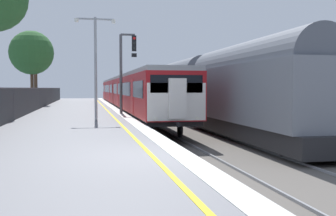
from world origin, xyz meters
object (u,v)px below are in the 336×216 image
at_px(signal_gantry, 125,64).
at_px(background_tree_left, 31,54).
at_px(freight_train_adjacent_track, 181,88).
at_px(platform_lamp_mid, 96,59).
at_px(background_tree_centre, 35,49).
at_px(commuter_train_at_platform, 128,92).

relative_size(signal_gantry, background_tree_left, 0.71).
height_order(freight_train_adjacent_track, platform_lamp_mid, platform_lamp_mid).
xyz_separation_m(background_tree_left, background_tree_centre, (-0.49, 7.95, 1.28)).
bearing_deg(commuter_train_at_platform, signal_gantry, -96.69).
relative_size(commuter_train_at_platform, freight_train_adjacent_track, 1.00).
bearing_deg(background_tree_left, freight_train_adjacent_track, -30.45).
bearing_deg(freight_train_adjacent_track, background_tree_left, 149.55).
bearing_deg(platform_lamp_mid, signal_gantry, 69.53).
bearing_deg(signal_gantry, background_tree_centre, 109.56).
relative_size(freight_train_adjacent_track, signal_gantry, 8.28).
xyz_separation_m(freight_train_adjacent_track, platform_lamp_mid, (-7.48, -12.56, 1.41)).
distance_m(signal_gantry, background_tree_left, 16.83).
distance_m(commuter_train_at_platform, platform_lamp_mid, 18.38).
height_order(freight_train_adjacent_track, signal_gantry, signal_gantry).
bearing_deg(platform_lamp_mid, background_tree_left, 105.52).
height_order(platform_lamp_mid, background_tree_centre, background_tree_centre).
bearing_deg(background_tree_left, commuter_train_at_platform, -14.25).
bearing_deg(signal_gantry, background_tree_left, 117.12).
distance_m(freight_train_adjacent_track, platform_lamp_mid, 14.69).
height_order(commuter_train_at_platform, signal_gantry, signal_gantry).
relative_size(commuter_train_at_platform, background_tree_left, 5.88).
relative_size(signal_gantry, background_tree_centre, 0.66).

